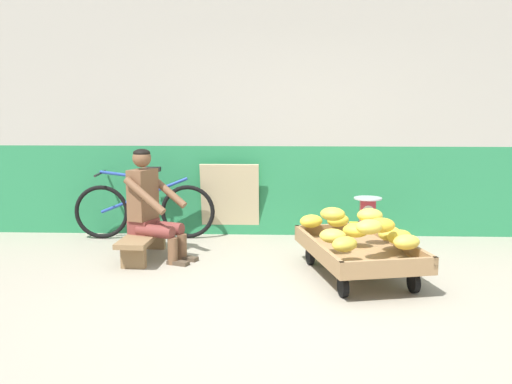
{
  "coord_description": "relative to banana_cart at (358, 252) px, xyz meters",
  "views": [
    {
      "loc": [
        -0.08,
        -4.33,
        1.62
      ],
      "look_at": [
        -0.32,
        1.28,
        0.75
      ],
      "focal_mm": 41.32,
      "sensor_mm": 36.0,
      "label": 1
    }
  ],
  "objects": [
    {
      "name": "bicycle_near_left",
      "position": [
        -2.33,
        1.48,
        0.11
      ],
      "size": [
        1.66,
        0.48,
        0.86
      ],
      "color": "black",
      "rests_on": "ground"
    },
    {
      "name": "weighing_scale",
      "position": [
        0.22,
        0.97,
        0.21
      ],
      "size": [
        0.3,
        0.3,
        0.29
      ],
      "color": "#28282D",
      "rests_on": "plastic_crate"
    },
    {
      "name": "back_wall",
      "position": [
        -0.64,
        1.88,
        1.25
      ],
      "size": [
        16.0,
        0.3,
        2.99
      ],
      "color": "#287F4C",
      "rests_on": "ground"
    },
    {
      "name": "low_bench",
      "position": [
        -2.13,
        0.6,
        -0.04
      ],
      "size": [
        0.35,
        1.11,
        0.27
      ],
      "color": "olive",
      "rests_on": "ground"
    },
    {
      "name": "vendor_seated",
      "position": [
        -2.05,
        0.57,
        0.33
      ],
      "size": [
        0.74,
        0.61,
        1.14
      ],
      "color": "brown",
      "rests_on": "ground"
    },
    {
      "name": "banana_pile",
      "position": [
        0.01,
        -0.02,
        0.23
      ],
      "size": [
        1.06,
        1.29,
        0.26
      ],
      "color": "gold",
      "rests_on": "banana_cart"
    },
    {
      "name": "sign_board",
      "position": [
        -1.33,
        1.67,
        0.2
      ],
      "size": [
        0.7,
        0.21,
        0.89
      ],
      "color": "#C6B289",
      "rests_on": "ground"
    },
    {
      "name": "banana_cart",
      "position": [
        0.0,
        0.0,
        0.0
      ],
      "size": [
        1.14,
        1.59,
        0.36
      ],
      "color": "#99754C",
      "rests_on": "ground"
    },
    {
      "name": "ground_plane",
      "position": [
        -0.64,
        -0.98,
        -0.24
      ],
      "size": [
        80.0,
        80.0,
        0.0
      ],
      "primitive_type": "plane",
      "color": "gray"
    },
    {
      "name": "plastic_crate",
      "position": [
        0.22,
        0.97,
        -0.09
      ],
      "size": [
        0.36,
        0.28,
        0.3
      ],
      "color": "gold",
      "rests_on": "ground"
    }
  ]
}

